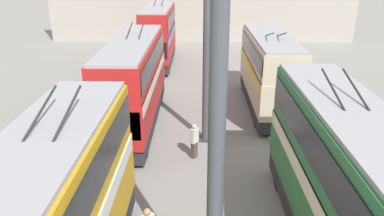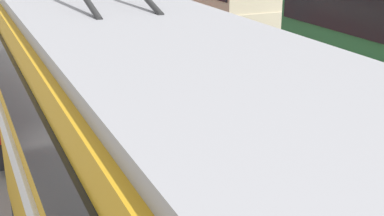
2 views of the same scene
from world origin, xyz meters
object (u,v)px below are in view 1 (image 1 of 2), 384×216
object	(u,v)px
bus_left_far	(269,68)
bus_right_mid	(134,78)
bus_right_far	(159,32)
person_aisle_midway	(194,140)
bus_left_near	(348,182)

from	to	relation	value
bus_left_far	bus_right_mid	distance (m)	8.69
bus_right_far	person_aisle_midway	world-z (taller)	bus_right_far
bus_right_mid	bus_left_near	bearing A→B (deg)	-142.66
bus_left_near	person_aisle_midway	size ratio (longest dim) A/B	6.18
bus_left_far	person_aisle_midway	size ratio (longest dim) A/B	5.37
bus_left_near	bus_right_mid	xyz separation A→B (m)	(10.75, 8.20, -0.05)
bus_left_far	bus_right_mid	xyz separation A→B (m)	(-2.87, 8.20, 0.14)
bus_left_far	person_aisle_midway	distance (m)	8.56
bus_right_mid	person_aisle_midway	bearing A→B (deg)	-139.26
bus_left_near	bus_right_far	xyz separation A→B (m)	(24.89, 8.20, 0.09)
bus_left_near	bus_right_far	world-z (taller)	bus_right_far
bus_left_far	person_aisle_midway	xyz separation A→B (m)	(-6.93, 4.70, -1.75)
bus_right_far	bus_left_far	bearing A→B (deg)	-143.96
bus_left_far	bus_right_far	size ratio (longest dim) A/B	1.00
bus_left_near	bus_right_mid	bearing A→B (deg)	37.34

